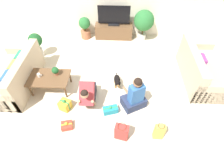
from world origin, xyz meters
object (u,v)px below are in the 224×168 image
potted_plant_corner_left (36,42)px  tv (114,17)px  gift_box_a (110,110)px  gift_bag_b (159,132)px  gift_box_b (67,126)px  coffee_table (49,79)px  dog (117,81)px  sofa_right (200,70)px  gift_box_c (65,105)px  potted_plant_back_left (85,27)px  person_sitting (135,96)px  potted_plant_back_right (144,21)px  person_kneeling (88,93)px  gift_bag_a (122,132)px  sofa_left (16,76)px  tabletop_plant (55,71)px  mug (39,75)px  tv_console (114,31)px

potted_plant_corner_left → tv: bearing=27.0°
gift_box_a → gift_bag_b: size_ratio=0.81×
potted_plant_corner_left → gift_box_b: size_ratio=2.82×
coffee_table → dog: size_ratio=1.98×
sofa_right → gift_box_c: (-3.38, -1.17, -0.17)m
potted_plant_back_left → potted_plant_corner_left: size_ratio=0.97×
sofa_right → person_sitting: person_sitting is taller
potted_plant_back_right → potted_plant_corner_left: size_ratio=1.33×
potted_plant_corner_left → person_kneeling: bearing=-44.3°
potted_plant_back_right → gift_bag_a: (-0.66, -3.69, -0.45)m
potted_plant_back_left → gift_box_b: size_ratio=2.72×
sofa_left → person_sitting: person_sitting is taller
gift_bag_a → tabletop_plant: 2.16m
gift_box_c → sofa_right: bearing=19.0°
coffee_table → potted_plant_back_left: potted_plant_back_left is taller
sofa_left → tabletop_plant: bearing=90.2°
tv → dog: 2.40m
tabletop_plant → gift_bag_b: bearing=-29.1°
person_kneeling → dog: person_kneeling is taller
potted_plant_back_right → gift_bag_a: bearing=-100.2°
gift_bag_b → mug: size_ratio=3.83×
coffee_table → mug: bearing=176.2°
person_kneeling → dog: (0.66, 0.54, -0.11)m
gift_bag_a → gift_box_b: bearing=171.7°
tv → gift_box_b: (-0.87, -3.57, -0.71)m
tv → gift_box_c: size_ratio=3.32×
sofa_left → gift_box_c: bearing=63.3°
tv_console → dog: (0.19, -2.33, -0.01)m
gift_bag_b → tabletop_plant: (-2.39, 1.33, 0.32)m
gift_bag_b → gift_box_a: bearing=150.4°
person_kneeling → gift_box_b: size_ratio=3.02×
coffee_table → gift_box_b: 1.29m
potted_plant_back_right → tabletop_plant: bearing=-134.7°
tv → mug: 3.02m
mug → gift_bag_a: bearing=-32.1°
tv_console → tabletop_plant: tabletop_plant is taller
potted_plant_corner_left → tabletop_plant: (0.92, -1.23, 0.05)m
sofa_right → gift_bag_a: size_ratio=4.06×
sofa_right → dog: 2.23m
sofa_right → gift_box_a: (-2.32, -1.22, -0.22)m
person_kneeling → tv: bearing=79.5°
potted_plant_corner_left → person_kneeling: size_ratio=0.93×
gift_box_c → gift_bag_a: gift_bag_a is taller
potted_plant_back_right → potted_plant_back_left: bearing=180.0°
person_sitting → gift_bag_a: 0.88m
gift_box_b → gift_bag_a: size_ratio=0.62×
gift_bag_a → dog: bearing=95.2°
person_kneeling → gift_box_b: bearing=-120.4°
sofa_left → gift_bag_a: (2.71, -1.36, -0.09)m
potted_plant_back_right → gift_box_a: 3.27m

